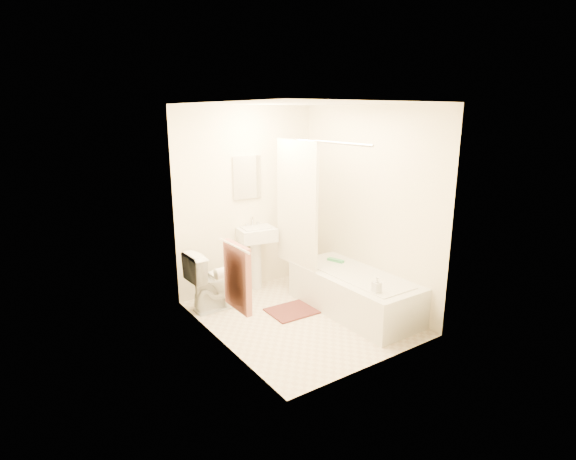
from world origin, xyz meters
TOP-DOWN VIEW (x-y plane):
  - floor at (0.00, 0.00)m, footprint 2.40×2.40m
  - ceiling at (0.00, 0.00)m, footprint 2.40×2.40m
  - wall_back at (0.00, 1.20)m, footprint 2.00×0.02m
  - wall_left at (-1.00, 0.00)m, footprint 0.02×2.40m
  - wall_right at (1.00, 0.00)m, footprint 0.02×2.40m
  - mirror at (0.00, 1.18)m, footprint 0.40×0.03m
  - curtain_rod at (0.30, 0.10)m, footprint 0.03×1.70m
  - shower_curtain at (0.30, 0.50)m, footprint 0.04×0.80m
  - towel_bar at (-0.96, -0.25)m, footprint 0.02×0.60m
  - towel at (-0.93, -0.25)m, footprint 0.06×0.45m
  - toilet_paper at (-0.93, 0.12)m, footprint 0.11×0.12m
  - toilet at (-0.65, 0.80)m, footprint 0.75×0.43m
  - sink at (0.04, 1.06)m, footprint 0.52×0.45m
  - bathtub at (0.64, -0.20)m, footprint 0.73×1.66m
  - bath_mat at (0.04, 0.19)m, footprint 0.62×0.47m
  - soap_bottle at (0.44, -0.75)m, footprint 0.08×0.09m
  - scrub_brush at (0.74, 0.26)m, footprint 0.13×0.23m

SIDE VIEW (x-z plane):
  - floor at x=0.00m, z-range 0.00..0.00m
  - bath_mat at x=0.04m, z-range 0.00..0.02m
  - bathtub at x=0.64m, z-range 0.00..0.47m
  - toilet at x=-0.65m, z-range 0.00..0.72m
  - sink at x=0.04m, z-range 0.00..0.93m
  - scrub_brush at x=0.74m, z-range 0.46..0.51m
  - soap_bottle at x=0.44m, z-range 0.47..0.64m
  - toilet_paper at x=-0.93m, z-range 0.64..0.76m
  - towel at x=-0.93m, z-range 0.45..1.11m
  - towel_bar at x=-0.96m, z-range 1.09..1.11m
  - wall_back at x=0.00m, z-range 0.00..2.40m
  - wall_left at x=-1.00m, z-range 0.00..2.40m
  - wall_right at x=1.00m, z-range 0.00..2.40m
  - shower_curtain at x=0.30m, z-range 0.44..2.00m
  - mirror at x=0.00m, z-range 1.23..1.77m
  - curtain_rod at x=0.30m, z-range 1.98..2.02m
  - ceiling at x=0.00m, z-range 2.40..2.40m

